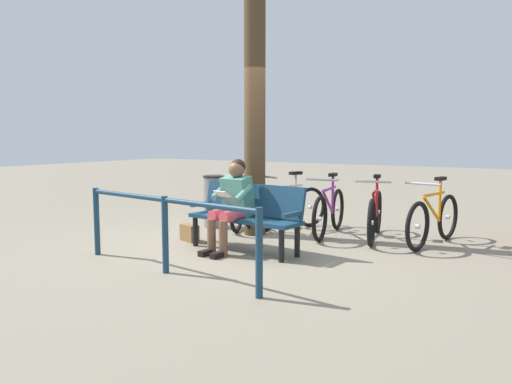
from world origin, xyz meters
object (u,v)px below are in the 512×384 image
bicycle_black (434,219)px  bicycle_purple (375,215)px  bicycle_green (287,208)px  person_reading (232,201)px  bicycle_orange (245,206)px  bench (248,212)px  handbag (189,233)px  bicycle_silver (329,212)px  litter_bin (215,201)px  tree_trunk (255,102)px

bicycle_black → bicycle_purple: bearing=-76.0°
bicycle_purple → bicycle_green: size_ratio=1.04×
person_reading → bicycle_orange: bearing=-56.2°
bench → handbag: bench is taller
person_reading → bicycle_purple: 2.19m
bicycle_black → bicycle_orange: bearing=-75.3°
bicycle_silver → litter_bin: bearing=-88.2°
tree_trunk → bicycle_purple: size_ratio=2.43×
litter_bin → bicycle_orange: size_ratio=0.53×
bicycle_silver → bicycle_green: bearing=-99.2°
bicycle_black → bicycle_purple: 0.81m
handbag → tree_trunk: (-0.52, -0.93, 1.89)m
tree_trunk → bicycle_green: bearing=-116.4°
tree_trunk → bicycle_black: bearing=-165.4°
bicycle_black → tree_trunk: bearing=-65.1°
handbag → bicycle_purple: (-2.21, -1.52, 0.24)m
bench → bicycle_black: size_ratio=0.99×
bicycle_green → handbag: bearing=-6.8°
bicycle_purple → bicycle_green: same height
bicycle_black → bicycle_purple: same height
bicycle_silver → bicycle_orange: (1.45, 0.10, 0.00)m
bicycle_green → litter_bin: bearing=-51.5°
handbag → litter_bin: 1.21m
tree_trunk → bicycle_black: 3.06m
handbag → bicycle_green: size_ratio=0.19×
handbag → litter_bin: size_ratio=0.35×
bench → bicycle_silver: bicycle_silver is taller
bicycle_black → bicycle_purple: size_ratio=1.01×
bicycle_green → tree_trunk: bearing=-4.8°
bench → bicycle_green: (0.22, -1.49, -0.15)m
person_reading → bicycle_black: 2.79m
tree_trunk → bicycle_green: 1.75m
bicycle_purple → bicycle_orange: size_ratio=1.02×
person_reading → litter_bin: (1.25, -1.29, -0.24)m
bicycle_green → bicycle_orange: size_ratio=0.98×
person_reading → bicycle_green: bearing=-80.9°
bicycle_purple → tree_trunk: bearing=-83.7°
bench → person_reading: bearing=53.8°
litter_bin → bench: bearing=140.6°
tree_trunk → bicycle_silver: size_ratio=2.40×
tree_trunk → bicycle_silver: tree_trunk is taller
tree_trunk → bicycle_purple: bearing=-160.5°
bicycle_silver → bicycle_green: same height
person_reading → handbag: 1.05m
handbag → person_reading: bearing=168.5°
bench → bicycle_orange: size_ratio=1.02×
person_reading → bicycle_black: person_reading is taller
litter_bin → bicycle_orange: (-0.45, -0.24, -0.07)m
person_reading → handbag: person_reading is taller
bicycle_purple → litter_bin: bearing=-94.1°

